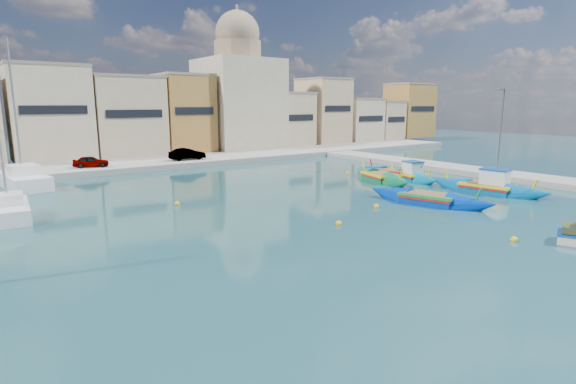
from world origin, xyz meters
name	(u,v)px	position (x,y,z in m)	size (l,w,h in m)	color
ground	(431,220)	(0.00, 0.00, 0.00)	(160.00, 160.00, 0.00)	#143A3E
east_quay	(570,184)	(18.00, 0.00, 0.25)	(4.00, 70.00, 0.50)	gray
north_quay	(199,160)	(0.00, 32.00, 0.30)	(80.00, 8.00, 0.60)	gray
north_townhouses	(220,116)	(6.68, 39.36, 5.00)	(83.20, 7.87, 10.19)	#C5AE88
church_block	(239,91)	(10.00, 40.00, 8.41)	(10.00, 10.00, 19.10)	beige
quay_street_lamp	(500,130)	(17.44, 6.00, 4.34)	(1.18, 0.16, 8.00)	#595B60
parked_cars	(76,162)	(-13.33, 30.50, 1.22)	(23.90, 2.41, 1.28)	#4C1919
luzzu_turquoise_cabin	(487,188)	(10.22, 2.58, 0.36)	(3.47, 9.40, 2.95)	#005D9E
luzzu_blue_cabin	(409,176)	(10.15, 9.95, 0.32)	(3.45, 7.61, 2.62)	#0073A5
luzzu_cyan_mid	(394,174)	(10.21, 11.80, 0.25)	(2.03, 8.07, 2.38)	#004C9D
luzzu_green	(381,178)	(7.46, 10.88, 0.27)	(3.86, 8.30, 2.53)	#0A7145
luzzu_blue_south	(429,200)	(3.44, 2.80, 0.27)	(4.34, 9.11, 2.57)	#0033AA
yacht_north	(18,179)	(-18.38, 27.60, 0.50)	(3.77, 9.67, 12.58)	white
yacht_midnorth	(8,207)	(-19.97, 16.21, 0.40)	(2.57, 7.27, 10.16)	white
mooring_buoys	(371,201)	(0.58, 5.38, 0.08)	(22.79, 20.80, 0.36)	yellow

